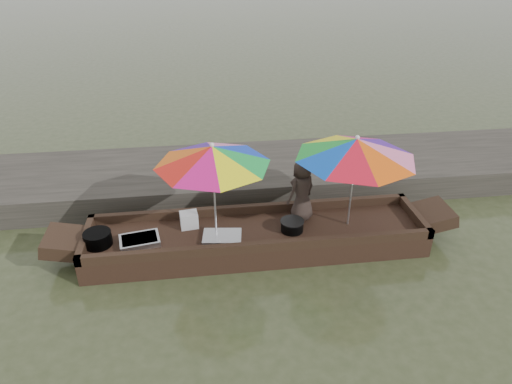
{
  "coord_description": "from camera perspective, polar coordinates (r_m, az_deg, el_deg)",
  "views": [
    {
      "loc": [
        -0.81,
        -6.04,
        4.44
      ],
      "look_at": [
        0.0,
        0.1,
        1.0
      ],
      "focal_mm": 32.0,
      "sensor_mm": 36.0,
      "label": 1
    }
  ],
  "objects": [
    {
      "name": "water",
      "position": [
        7.54,
        0.1,
        -7.03
      ],
      "size": [
        80.0,
        80.0,
        0.0
      ],
      "primitive_type": "plane",
      "color": "#363F22",
      "rests_on": "ground"
    },
    {
      "name": "dock",
      "position": [
        9.27,
        -1.7,
        2.2
      ],
      "size": [
        22.0,
        2.2,
        0.5
      ],
      "primitive_type": "cube",
      "color": "#2D2B26",
      "rests_on": "ground"
    },
    {
      "name": "boat_hull",
      "position": [
        7.43,
        0.1,
        -5.94
      ],
      "size": [
        5.4,
        1.2,
        0.35
      ],
      "primitive_type": "cube",
      "color": "black",
      "rests_on": "water"
    },
    {
      "name": "cooking_pot",
      "position": [
        7.36,
        -19.17,
        -5.54
      ],
      "size": [
        0.42,
        0.42,
        0.22
      ],
      "primitive_type": "cylinder",
      "color": "black",
      "rests_on": "boat_hull"
    },
    {
      "name": "tray_crayfish",
      "position": [
        7.25,
        -14.34,
        -5.91
      ],
      "size": [
        0.66,
        0.51,
        0.09
      ],
      "primitive_type": "cube",
      "rotation": [
        0.0,
        0.0,
        0.18
      ],
      "color": "silver",
      "rests_on": "boat_hull"
    },
    {
      "name": "tray_scallop",
      "position": [
        7.15,
        -4.26,
        -5.6
      ],
      "size": [
        0.64,
        0.48,
        0.06
      ],
      "primitive_type": "cube",
      "rotation": [
        0.0,
        0.0,
        -0.12
      ],
      "color": "silver",
      "rests_on": "boat_hull"
    },
    {
      "name": "charcoal_grill",
      "position": [
        7.31,
        4.53,
        -4.26
      ],
      "size": [
        0.36,
        0.36,
        0.17
      ],
      "primitive_type": "cylinder",
      "color": "black",
      "rests_on": "boat_hull"
    },
    {
      "name": "supply_bag",
      "position": [
        7.44,
        -8.37,
        -3.46
      ],
      "size": [
        0.3,
        0.25,
        0.26
      ],
      "primitive_type": "cube",
      "rotation": [
        0.0,
        0.0,
        0.12
      ],
      "color": "silver",
      "rests_on": "boat_hull"
    },
    {
      "name": "vendor",
      "position": [
        7.39,
        5.76,
        0.24
      ],
      "size": [
        0.64,
        0.58,
        1.09
      ],
      "primitive_type": "imported",
      "rotation": [
        0.0,
        0.0,
        3.71
      ],
      "color": "#2F2520",
      "rests_on": "boat_hull"
    },
    {
      "name": "umbrella_bow",
      "position": [
        6.89,
        -5.24,
        0.17
      ],
      "size": [
        1.84,
        1.84,
        1.55
      ],
      "primitive_type": null,
      "rotation": [
        0.0,
        0.0,
        0.07
      ],
      "color": "#0C35D8",
      "rests_on": "boat_hull"
    },
    {
      "name": "umbrella_stern",
      "position": [
        7.26,
        11.95,
        1.24
      ],
      "size": [
        1.9,
        1.9,
        1.55
      ],
      "primitive_type": null,
      "rotation": [
        0.0,
        0.0,
        0.02
      ],
      "color": "#4C14A5",
      "rests_on": "boat_hull"
    }
  ]
}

